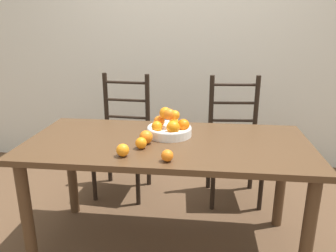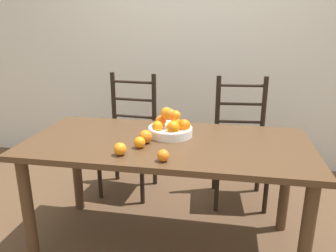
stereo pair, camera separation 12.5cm
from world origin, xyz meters
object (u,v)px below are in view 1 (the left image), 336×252
(orange_loose_0, at_px, (123,150))
(chair_left, at_px, (123,138))
(orange_loose_3, at_px, (141,143))
(chair_right, at_px, (234,143))
(fruit_bowl, at_px, (170,127))
(orange_loose_1, at_px, (146,137))
(orange_loose_2, at_px, (167,156))

(orange_loose_0, bearing_deg, chair_left, 104.71)
(orange_loose_3, bearing_deg, chair_left, 111.13)
(orange_loose_3, xyz_separation_m, chair_right, (0.61, 0.88, -0.29))
(orange_loose_0, distance_m, chair_left, 1.08)
(fruit_bowl, relative_size, chair_right, 0.28)
(orange_loose_1, distance_m, chair_right, 1.04)
(fruit_bowl, relative_size, orange_loose_2, 4.46)
(fruit_bowl, bearing_deg, orange_loose_0, -119.80)
(orange_loose_3, relative_size, chair_left, 0.06)
(orange_loose_3, bearing_deg, fruit_bowl, 61.05)
(chair_right, bearing_deg, chair_left, 175.04)
(orange_loose_2, height_order, chair_right, chair_right)
(orange_loose_0, relative_size, orange_loose_3, 1.06)
(chair_left, bearing_deg, orange_loose_3, -64.57)
(chair_left, height_order, chair_right, same)
(fruit_bowl, xyz_separation_m, chair_right, (0.47, 0.63, -0.31))
(orange_loose_2, distance_m, chair_left, 1.19)
(orange_loose_2, relative_size, chair_left, 0.06)
(orange_loose_1, relative_size, orange_loose_2, 1.27)
(fruit_bowl, height_order, chair_left, chair_left)
(orange_loose_0, relative_size, orange_loose_1, 0.87)
(orange_loose_0, distance_m, chair_right, 1.25)
(fruit_bowl, relative_size, chair_left, 0.28)
(chair_left, bearing_deg, chair_right, 4.30)
(orange_loose_1, xyz_separation_m, orange_loose_3, (-0.01, -0.08, -0.01))
(fruit_bowl, relative_size, orange_loose_3, 4.27)
(orange_loose_1, distance_m, orange_loose_3, 0.09)
(chair_right, bearing_deg, orange_loose_3, -129.83)
(orange_loose_1, bearing_deg, orange_loose_0, -113.26)
(orange_loose_2, bearing_deg, fruit_bowl, 94.59)
(orange_loose_2, bearing_deg, chair_right, 67.06)
(orange_loose_1, xyz_separation_m, chair_left, (-0.35, 0.79, -0.30))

